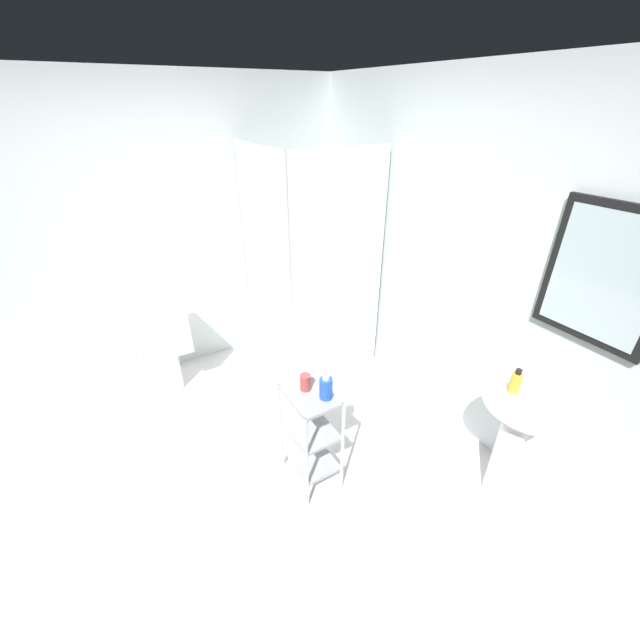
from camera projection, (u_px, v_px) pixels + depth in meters
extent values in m
cube|color=silver|center=(237.00, 508.00, 2.53)|extent=(4.20, 4.20, 0.02)
cube|color=silver|center=(471.00, 271.00, 2.73)|extent=(4.20, 0.10, 2.50)
cube|color=black|center=(605.00, 276.00, 1.95)|extent=(0.56, 0.03, 0.72)
cube|color=silver|center=(603.00, 277.00, 1.94)|extent=(0.48, 0.01, 0.64)
cube|color=silver|center=(143.00, 241.00, 3.29)|extent=(0.10, 4.20, 2.50)
cube|color=white|center=(312.00, 347.00, 4.06)|extent=(0.90, 0.90, 0.10)
cube|color=silver|center=(265.00, 265.00, 3.37)|extent=(0.90, 0.02, 1.90)
cube|color=silver|center=(338.00, 272.00, 3.23)|extent=(0.02, 0.90, 1.90)
cylinder|color=silver|center=(289.00, 283.00, 3.03)|extent=(0.04, 0.04, 1.90)
cylinder|color=silver|center=(312.00, 343.00, 4.04)|extent=(0.08, 0.08, 0.00)
cylinder|color=white|center=(505.00, 456.00, 2.46)|extent=(0.15, 0.15, 0.68)
ellipsoid|color=white|center=(521.00, 407.00, 2.26)|extent=(0.46, 0.37, 0.13)
cylinder|color=silver|center=(539.00, 385.00, 2.26)|extent=(0.03, 0.03, 0.10)
cylinder|color=white|center=(159.00, 370.00, 3.47)|extent=(0.37, 0.37, 0.40)
torus|color=white|center=(153.00, 350.00, 3.36)|extent=(0.37, 0.37, 0.04)
cube|color=white|center=(176.00, 327.00, 3.37)|extent=(0.35, 0.17, 0.36)
cylinder|color=silver|center=(280.00, 428.00, 2.63)|extent=(0.02, 0.02, 0.74)
cylinder|color=silver|center=(306.00, 465.00, 2.36)|extent=(0.02, 0.02, 0.74)
cylinder|color=silver|center=(314.00, 414.00, 2.75)|extent=(0.02, 0.02, 0.74)
cylinder|color=silver|center=(342.00, 448.00, 2.48)|extent=(0.02, 0.02, 0.74)
cube|color=#99999E|center=(311.00, 458.00, 2.65)|extent=(0.36, 0.26, 0.02)
cube|color=#99999E|center=(310.00, 429.00, 2.52)|extent=(0.36, 0.26, 0.02)
cube|color=#99999E|center=(310.00, 395.00, 2.38)|extent=(0.36, 0.26, 0.02)
cylinder|color=gold|center=(515.00, 383.00, 2.26)|extent=(0.06, 0.06, 0.13)
cylinder|color=black|center=(519.00, 372.00, 2.22)|extent=(0.03, 0.03, 0.03)
cylinder|color=blue|center=(326.00, 388.00, 2.31)|extent=(0.08, 0.08, 0.14)
cylinder|color=white|center=(326.00, 377.00, 2.27)|extent=(0.04, 0.04, 0.03)
cylinder|color=#B24742|center=(305.00, 382.00, 2.38)|extent=(0.07, 0.07, 0.11)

